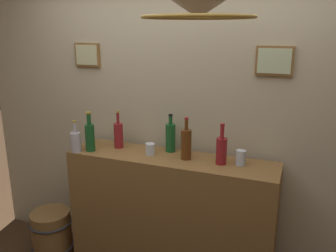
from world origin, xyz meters
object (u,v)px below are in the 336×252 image
Objects in this scene: liquor_bottle_tequila at (186,144)px; wooden_barrel at (52,234)px; glass_tumbler_rocks at (150,149)px; liquor_bottle_whiskey at (171,137)px; liquor_bottle_port at (90,136)px; pendant_lamp at (199,1)px; glass_tumbler_highball at (241,158)px; liquor_bottle_sherry at (119,135)px; liquor_bottle_mezcal at (221,150)px; liquor_bottle_vodka at (76,141)px.

liquor_bottle_tequila is 0.74× the size of wooden_barrel.
glass_tumbler_rocks is 1.25m from wooden_barrel.
liquor_bottle_whiskey is 1.40m from wooden_barrel.
liquor_bottle_tequila is 3.63× the size of glass_tumbler_rocks.
wooden_barrel is at bearing -176.33° from liquor_bottle_port.
pendant_lamp reaches higher than wooden_barrel.
glass_tumbler_highball is at bearing 2.85° from glass_tumbler_rocks.
liquor_bottle_sherry is at bearing 169.73° from glass_tumbler_rocks.
liquor_bottle_whiskey is (-0.42, 0.11, 0.01)m from liquor_bottle_mezcal.
pendant_lamp reaches higher than liquor_bottle_vodka.
liquor_bottle_vodka is at bearing -169.32° from liquor_bottle_tequila.
liquor_bottle_whiskey reaches higher than wooden_barrel.
pendant_lamp is at bearing -19.14° from wooden_barrel.
glass_tumbler_highball is at bearing 6.27° from liquor_bottle_port.
liquor_bottle_tequila is 1.04× the size of liquor_bottle_sherry.
liquor_bottle_mezcal is (1.00, 0.10, -0.01)m from liquor_bottle_port.
liquor_bottle_mezcal is 3.39× the size of glass_tumbler_rocks.
wooden_barrel is at bearing -174.99° from liquor_bottle_mezcal.
liquor_bottle_sherry is 0.33m from liquor_bottle_vodka.
glass_tumbler_rocks is (0.46, 0.09, -0.08)m from liquor_bottle_port.
liquor_bottle_vodka reaches higher than glass_tumbler_rocks.
glass_tumbler_rocks is (-0.54, -0.01, -0.06)m from liquor_bottle_mezcal.
pendant_lamp is (0.25, -0.62, 0.92)m from liquor_bottle_tequila.
liquor_bottle_mezcal is 0.98× the size of liquor_bottle_sherry.
liquor_bottle_port is at bearing -172.38° from liquor_bottle_tequila.
liquor_bottle_port is 0.11m from liquor_bottle_vodka.
glass_tumbler_rocks is at bearing -179.26° from liquor_bottle_mezcal.
liquor_bottle_port is at bearing -168.90° from glass_tumbler_rocks.
liquor_bottle_mezcal is 1.71m from wooden_barrel.
liquor_bottle_tequila is 1.07× the size of liquor_bottle_mezcal.
pendant_lamp reaches higher than glass_tumbler_highball.
glass_tumbler_highball is 0.25× the size of wooden_barrel.
liquor_bottle_tequila is at bearing 10.68° from liquor_bottle_vodka.
wooden_barrel is at bearing 175.05° from liquor_bottle_vodka.
liquor_bottle_tequila is 0.29m from glass_tumbler_rocks.
liquor_bottle_port is 1.00m from liquor_bottle_mezcal.
pendant_lamp reaches higher than liquor_bottle_mezcal.
liquor_bottle_vodka is (-0.26, -0.20, -0.02)m from liquor_bottle_sherry.
liquor_bottle_whiskey is at bearing 45.78° from glass_tumbler_rocks.
liquor_bottle_whiskey reaches higher than glass_tumbler_rocks.
glass_tumbler_highball is (1.13, 0.12, -0.06)m from liquor_bottle_port.
liquor_bottle_sherry is at bearing 15.97° from wooden_barrel.
liquor_bottle_tequila is 0.20m from liquor_bottle_whiskey.
liquor_bottle_whiskey is 0.70× the size of wooden_barrel.
liquor_bottle_tequila reaches higher than liquor_bottle_mezcal.
glass_tumbler_rocks is at bearing 130.91° from pendant_lamp.
liquor_bottle_vodka is at bearing -4.95° from wooden_barrel.
liquor_bottle_port is at bearing -160.05° from liquor_bottle_whiskey.
liquor_bottle_port reaches higher than glass_tumbler_highball.
liquor_bottle_sherry is (0.17, 0.14, -0.01)m from liquor_bottle_port.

